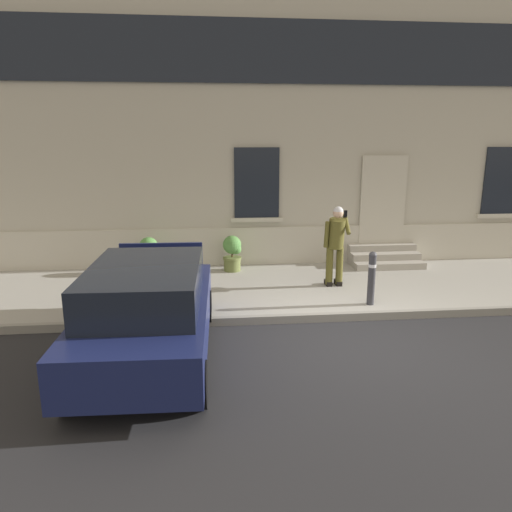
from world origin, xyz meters
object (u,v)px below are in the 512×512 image
bollard_near_person (372,276)px  bollard_far_left (185,281)px  hatchback_car_navy (148,310)px  person_on_phone (336,241)px  planter_charcoal (149,254)px  planter_olive (232,252)px

bollard_near_person → bollard_far_left: size_ratio=1.00×
hatchback_car_navy → person_on_phone: size_ratio=2.36×
hatchback_car_navy → bollard_near_person: (3.98, 1.66, -0.08)m
person_on_phone → planter_charcoal: person_on_phone is taller
hatchback_car_navy → bollard_far_left: 1.73m
person_on_phone → planter_charcoal: bearing=152.0°
bollard_near_person → hatchback_car_navy: bearing=-157.4°
bollard_far_left → planter_charcoal: size_ratio=1.22×
bollard_far_left → person_on_phone: person_on_phone is taller
bollard_far_left → person_on_phone: 3.37m
bollard_far_left → person_on_phone: size_ratio=0.60×
bollard_far_left → planter_olive: (1.00, 2.67, -0.11)m
planter_charcoal → hatchback_car_navy: bearing=-83.6°
bollard_near_person → planter_charcoal: bollard_near_person is taller
bollard_near_person → planter_olive: bollard_near_person is taller
hatchback_car_navy → person_on_phone: person_on_phone is taller
hatchback_car_navy → planter_charcoal: hatchback_car_navy is taller
person_on_phone → planter_olive: bearing=137.2°
person_on_phone → planter_olive: size_ratio=2.03×
bollard_far_left → planter_olive: size_ratio=1.22×
bollard_far_left → planter_olive: bearing=69.5°
bollard_near_person → person_on_phone: (-0.39, 1.20, 0.44)m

